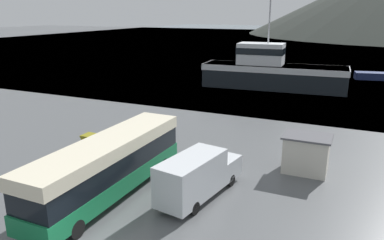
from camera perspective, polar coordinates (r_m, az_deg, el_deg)
name	(u,v)px	position (r m, az deg, el deg)	size (l,w,h in m)	color
water_surface	(338,38)	(154.72, 21.30, 11.52)	(240.00, 240.00, 0.00)	slate
tour_bus	(109,164)	(21.14, -12.53, -6.64)	(2.61, 11.57, 3.29)	#146B3D
delivery_van	(198,175)	(20.60, 0.88, -8.38)	(2.93, 6.54, 2.56)	silver
fishing_boat	(271,71)	(51.14, 12.02, 7.31)	(18.90, 6.18, 12.27)	black
storage_bin	(91,144)	(28.11, -15.20, -3.49)	(1.04, 1.00, 1.39)	olive
dock_kiosk	(306,153)	(24.97, 17.00, -4.89)	(2.96, 2.28, 2.43)	beige
small_boat	(377,76)	(63.03, 26.38, 6.01)	(6.56, 3.26, 1.06)	#19234C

